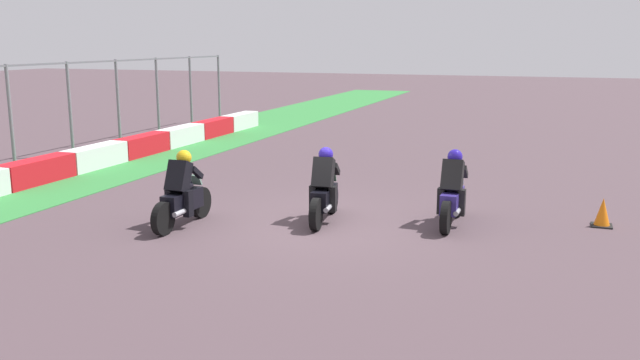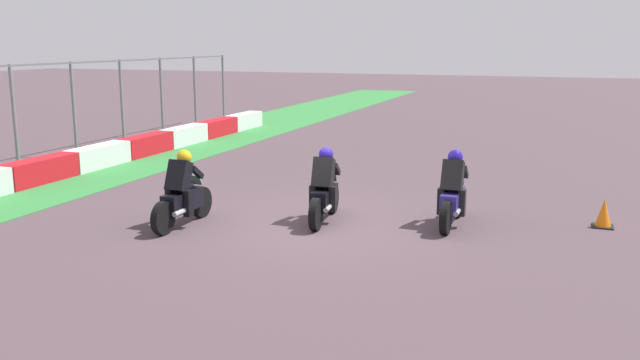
# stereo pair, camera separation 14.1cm
# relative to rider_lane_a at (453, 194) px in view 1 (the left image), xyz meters

# --- Properties ---
(ground_plane) EXTENTS (120.00, 120.00, 0.00)m
(ground_plane) POSITION_rel_rider_lane_a_xyz_m (-0.81, 2.47, -0.62)
(ground_plane) COLOR #4D3C42
(grass_verge) EXTENTS (72.00, 4.13, 0.02)m
(grass_verge) POSITION_rel_rider_lane_a_xyz_m (-0.81, 10.59, -0.62)
(grass_verge) COLOR #317F3A
(grass_verge) RESTS_ON ground_plane
(track_barrier) EXTENTS (27.94, 0.60, 0.64)m
(track_barrier) POSITION_rel_rider_lane_a_xyz_m (-0.81, 10.65, -0.30)
(track_barrier) COLOR red
(track_barrier) RESTS_ON ground_plane
(rider_lane_a) EXTENTS (2.04, 0.54, 1.51)m
(rider_lane_a) POSITION_rel_rider_lane_a_xyz_m (0.00, 0.00, 0.00)
(rider_lane_a) COLOR black
(rider_lane_a) RESTS_ON ground_plane
(rider_lane_b) EXTENTS (2.04, 0.57, 1.51)m
(rider_lane_b) POSITION_rel_rider_lane_a_xyz_m (-0.60, 2.48, 0.00)
(rider_lane_b) COLOR black
(rider_lane_b) RESTS_ON ground_plane
(rider_lane_c) EXTENTS (2.04, 0.54, 1.51)m
(rider_lane_c) POSITION_rel_rider_lane_a_xyz_m (-1.89, 5.00, 0.00)
(rider_lane_c) COLOR black
(rider_lane_c) RESTS_ON ground_plane
(traffic_cone) EXTENTS (0.40, 0.40, 0.57)m
(traffic_cone) POSITION_rel_rider_lane_a_xyz_m (0.90, -2.82, -0.36)
(traffic_cone) COLOR black
(traffic_cone) RESTS_ON ground_plane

